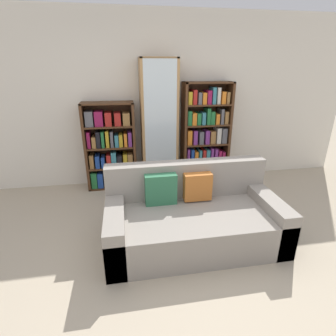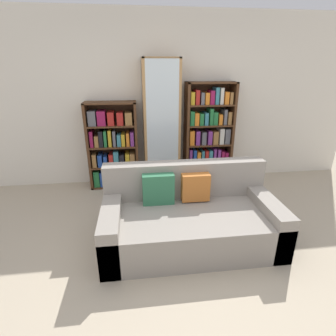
# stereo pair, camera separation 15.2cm
# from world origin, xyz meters

# --- Properties ---
(ground_plane) EXTENTS (16.00, 16.00, 0.00)m
(ground_plane) POSITION_xyz_m (0.00, 0.00, 0.00)
(ground_plane) COLOR tan
(wall_back) EXTENTS (6.49, 0.06, 2.70)m
(wall_back) POSITION_xyz_m (0.00, 2.32, 1.35)
(wall_back) COLOR silver
(wall_back) RESTS_ON ground
(couch) EXTENTS (1.92, 0.98, 0.84)m
(couch) POSITION_xyz_m (0.04, 0.48, 0.28)
(couch) COLOR gray
(couch) RESTS_ON ground
(bookshelf_left) EXTENTS (0.79, 0.32, 1.39)m
(bookshelf_left) POSITION_xyz_m (-0.90, 2.12, 0.66)
(bookshelf_left) COLOR #4C2D19
(bookshelf_left) RESTS_ON ground
(display_cabinet) EXTENTS (0.57, 0.36, 2.02)m
(display_cabinet) POSITION_xyz_m (-0.11, 2.10, 1.00)
(display_cabinet) COLOR #AD7F4C
(display_cabinet) RESTS_ON ground
(bookshelf_right) EXTENTS (0.79, 0.32, 1.67)m
(bookshelf_right) POSITION_xyz_m (0.68, 2.12, 0.81)
(bookshelf_right) COLOR #4C2D19
(bookshelf_right) RESTS_ON ground
(wine_bottle) EXTENTS (0.09, 0.09, 0.36)m
(wine_bottle) POSITION_xyz_m (0.45, 1.65, 0.15)
(wine_bottle) COLOR #143819
(wine_bottle) RESTS_ON ground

